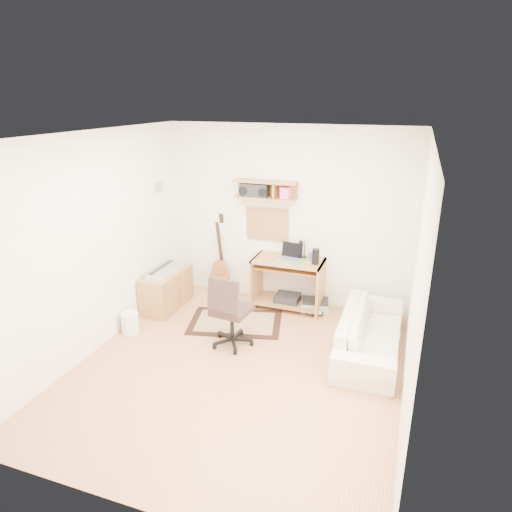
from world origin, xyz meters
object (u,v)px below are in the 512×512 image
(cabinet, at_px, (167,289))
(sofa, at_px, (371,326))
(printer, at_px, (315,304))
(task_chair, at_px, (232,310))
(desk, at_px, (288,284))

(cabinet, distance_m, sofa, 2.97)
(printer, relative_size, sofa, 0.22)
(printer, bearing_deg, sofa, -57.14)
(task_chair, distance_m, cabinet, 1.50)
(task_chair, height_order, printer, task_chair)
(cabinet, bearing_deg, printer, 16.35)
(desk, distance_m, sofa, 1.53)
(desk, xyz_separation_m, sofa, (1.28, -0.85, -0.03))
(task_chair, bearing_deg, cabinet, 158.83)
(sofa, bearing_deg, printer, 44.26)
(printer, bearing_deg, cabinet, -175.06)
(printer, distance_m, sofa, 1.28)
(cabinet, bearing_deg, sofa, -5.43)
(task_chair, bearing_deg, printer, 65.51)
(sofa, bearing_deg, cabinet, 84.57)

